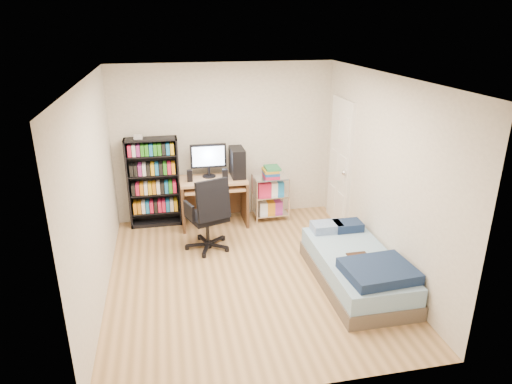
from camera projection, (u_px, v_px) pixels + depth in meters
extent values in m
cube|color=tan|center=(248.00, 276.00, 5.92)|extent=(3.50, 4.00, 0.04)
cube|color=white|center=(246.00, 76.00, 5.01)|extent=(3.50, 4.00, 0.04)
cube|color=silver|center=(224.00, 142.00, 7.32)|extent=(3.50, 0.04, 2.50)
cube|color=silver|center=(293.00, 269.00, 3.62)|extent=(3.50, 0.04, 2.50)
cube|color=silver|center=(93.00, 195.00, 5.14)|extent=(0.04, 4.00, 2.50)
cube|color=silver|center=(384.00, 175.00, 5.80)|extent=(0.04, 4.00, 2.50)
cube|color=black|center=(154.00, 183.00, 7.13)|extent=(0.80, 0.27, 1.42)
cube|color=black|center=(156.00, 211.00, 7.30)|extent=(0.74, 0.25, 0.02)
cube|color=#D01B46|center=(156.00, 205.00, 7.26)|extent=(0.69, 0.21, 0.17)
cube|color=black|center=(155.00, 193.00, 7.19)|extent=(0.74, 0.25, 0.02)
cube|color=#1A75BA|center=(154.00, 187.00, 7.15)|extent=(0.69, 0.21, 0.17)
cube|color=black|center=(153.00, 174.00, 7.08)|extent=(0.74, 0.25, 0.02)
cube|color=gold|center=(153.00, 168.00, 7.04)|extent=(0.69, 0.21, 0.17)
cube|color=black|center=(151.00, 155.00, 6.97)|extent=(0.74, 0.25, 0.02)
cube|color=#29881D|center=(151.00, 149.00, 6.93)|extent=(0.69, 0.21, 0.17)
cube|color=silver|center=(138.00, 137.00, 6.83)|extent=(0.12, 0.11, 0.06)
cube|color=tan|center=(213.00, 180.00, 7.11)|extent=(1.03, 0.57, 0.04)
cube|color=#382B1E|center=(183.00, 205.00, 7.16)|extent=(0.04, 0.57, 0.73)
cube|color=#382B1E|center=(245.00, 201.00, 7.34)|extent=(0.04, 0.57, 0.73)
cube|color=#382B1E|center=(212.00, 196.00, 7.48)|extent=(0.99, 0.03, 0.67)
cube|color=tan|center=(214.00, 188.00, 7.07)|extent=(0.93, 0.46, 0.03)
cube|color=black|center=(214.00, 187.00, 7.04)|extent=(0.45, 0.15, 0.03)
cube|color=black|center=(208.00, 156.00, 7.08)|extent=(0.56, 0.05, 0.37)
cube|color=#CCDEFF|center=(208.00, 156.00, 7.05)|extent=(0.50, 0.01, 0.31)
cube|color=black|center=(237.00, 162.00, 7.14)|extent=(0.21, 0.43, 0.45)
cube|color=black|center=(190.00, 176.00, 6.96)|extent=(0.08, 0.08, 0.18)
cube|color=black|center=(225.00, 175.00, 7.01)|extent=(0.08, 0.08, 0.18)
cylinder|color=black|center=(208.00, 230.00, 6.52)|extent=(0.05, 0.05, 0.39)
cube|color=black|center=(207.00, 216.00, 6.45)|extent=(0.62, 0.62, 0.08)
cube|color=black|center=(213.00, 200.00, 6.15)|extent=(0.49, 0.29, 0.56)
cube|color=black|center=(189.00, 211.00, 6.27)|extent=(0.14, 0.30, 0.22)
cube|color=black|center=(223.00, 204.00, 6.52)|extent=(0.14, 0.30, 0.22)
cylinder|color=silver|center=(257.00, 203.00, 7.23)|extent=(0.03, 0.03, 0.73)
cylinder|color=silver|center=(289.00, 201.00, 7.34)|extent=(0.03, 0.03, 0.73)
cylinder|color=silver|center=(252.00, 195.00, 7.58)|extent=(0.03, 0.03, 0.73)
cylinder|color=silver|center=(283.00, 192.00, 7.68)|extent=(0.03, 0.03, 0.73)
cube|color=silver|center=(270.00, 212.00, 7.55)|extent=(0.54, 0.39, 0.02)
cube|color=silver|center=(270.00, 195.00, 7.44)|extent=(0.54, 0.39, 0.02)
cube|color=silver|center=(271.00, 177.00, 7.33)|extent=(0.54, 0.39, 0.02)
cube|color=#9E163C|center=(271.00, 172.00, 7.30)|extent=(0.24, 0.30, 0.17)
cube|color=brown|center=(355.00, 277.00, 5.70)|extent=(0.90, 1.80, 0.18)
cube|color=#80A1BF|center=(356.00, 263.00, 5.63)|extent=(0.86, 1.76, 0.22)
cube|color=#152442|center=(379.00, 271.00, 5.12)|extent=(0.81, 0.68, 0.13)
cube|color=#9BB4DB|center=(327.00, 227.00, 6.20)|extent=(0.41, 0.27, 0.12)
cube|color=#152442|center=(348.00, 226.00, 6.24)|extent=(0.38, 0.27, 0.12)
cube|color=#462616|center=(358.00, 256.00, 5.54)|extent=(0.25, 0.20, 0.01)
cube|color=white|center=(340.00, 163.00, 7.11)|extent=(0.05, 0.80, 2.00)
sphere|color=silver|center=(344.00, 173.00, 6.83)|extent=(0.08, 0.08, 0.08)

